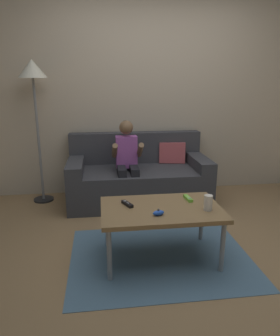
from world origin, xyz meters
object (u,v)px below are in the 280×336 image
at_px(coffee_table, 161,212).
at_px(person_seated_on_couch, 127,159).
at_px(floor_lamp, 33,80).
at_px(game_remote_lime_near_edge, 188,198).
at_px(nunchuk_blue, 158,213).
at_px(soda_can, 208,203).
at_px(game_remote_black_far_corner, 127,204).
at_px(couch, 139,178).

bearing_deg(coffee_table, person_seated_on_couch, 98.33).
xyz_separation_m(coffee_table, floor_lamp, (-1.18, 1.46, 1.02)).
bearing_deg(game_remote_lime_near_edge, floor_lamp, 137.52).
xyz_separation_m(nunchuk_blue, soda_can, (0.40, 0.05, 0.04)).
distance_m(person_seated_on_couch, game_remote_black_far_corner, 1.07).
bearing_deg(couch, game_remote_black_far_corner, -101.28).
bearing_deg(person_seated_on_couch, couch, 50.05).
height_order(couch, floor_lamp, floor_lamp).
distance_m(nunchuk_blue, game_remote_black_far_corner, 0.31).
xyz_separation_m(coffee_table, game_remote_black_far_corner, (-0.26, 0.08, 0.05)).
bearing_deg(coffee_table, soda_can, -15.35).
relative_size(coffee_table, floor_lamp, 0.58).
height_order(game_remote_black_far_corner, floor_lamp, floor_lamp).
bearing_deg(floor_lamp, game_remote_lime_near_edge, -42.48).
distance_m(coffee_table, soda_can, 0.38).
distance_m(game_remote_black_far_corner, floor_lamp, 1.92).
bearing_deg(coffee_table, game_remote_lime_near_edge, 28.08).
distance_m(coffee_table, floor_lamp, 2.13).
bearing_deg(couch, coffee_table, -89.30).
bearing_deg(game_remote_lime_near_edge, person_seated_on_couch, 112.96).
bearing_deg(coffee_table, game_remote_black_far_corner, 163.14).
bearing_deg(floor_lamp, soda_can, -45.39).
relative_size(game_remote_lime_near_edge, nunchuk_blue, 1.47).
height_order(coffee_table, soda_can, soda_can).
bearing_deg(nunchuk_blue, game_remote_lime_near_edge, 42.55).
distance_m(person_seated_on_couch, game_remote_lime_near_edge, 1.10).
xyz_separation_m(couch, nunchuk_blue, (-0.03, -1.47, 0.18)).
bearing_deg(game_remote_black_far_corner, soda_can, -16.00).
bearing_deg(nunchuk_blue, game_remote_black_far_corner, 133.51).
height_order(nunchuk_blue, floor_lamp, floor_lamp).
bearing_deg(soda_can, game_remote_lime_near_edge, 111.40).
distance_m(nunchuk_blue, soda_can, 0.41).
relative_size(person_seated_on_couch, soda_can, 8.14).
height_order(couch, person_seated_on_couch, person_seated_on_couch).
relative_size(couch, floor_lamp, 1.00).
relative_size(game_remote_black_far_corner, floor_lamp, 0.09).
height_order(person_seated_on_couch, coffee_table, person_seated_on_couch).
xyz_separation_m(couch, soda_can, (0.37, -1.42, 0.22)).
height_order(game_remote_lime_near_edge, nunchuk_blue, nunchuk_blue).
relative_size(person_seated_on_couch, game_remote_black_far_corner, 6.98).
bearing_deg(couch, nunchuk_blue, -91.32).
xyz_separation_m(couch, game_remote_black_far_corner, (-0.25, -1.24, 0.18)).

